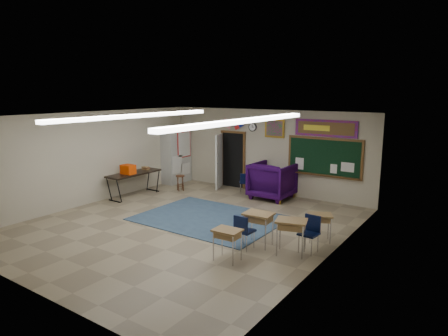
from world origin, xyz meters
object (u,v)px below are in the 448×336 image
Objects in this scene: wingback_armchair at (272,181)px; folding_table at (134,183)px; student_desk_front_left at (258,227)px; wooden_stool at (180,183)px; student_desk_front_right at (320,226)px.

wingback_armchair is 0.67× the size of folding_table.
wingback_armchair is at bearing 109.91° from student_desk_front_left.
wingback_armchair reaches higher than folding_table.
wooden_stool is at bearing 17.11° from wingback_armchair.
wingback_armchair is 1.92× the size of student_desk_front_right.
wingback_armchair is at bearing 16.65° from wooden_stool.
wooden_stool is at bearing 61.98° from folding_table.
wingback_armchair is 4.38m from student_desk_front_left.
student_desk_front_right is at bearing -3.29° from folding_table.
student_desk_front_left is at bearing 114.02° from wingback_armchair.
wingback_armchair reaches higher than wooden_stool.
wingback_armchair is 1.69× the size of student_desk_front_left.
folding_table is (-4.11, -2.50, -0.16)m from wingback_armchair.
student_desk_front_right reaches higher than wooden_stool.
wingback_armchair reaches higher than student_desk_front_left.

